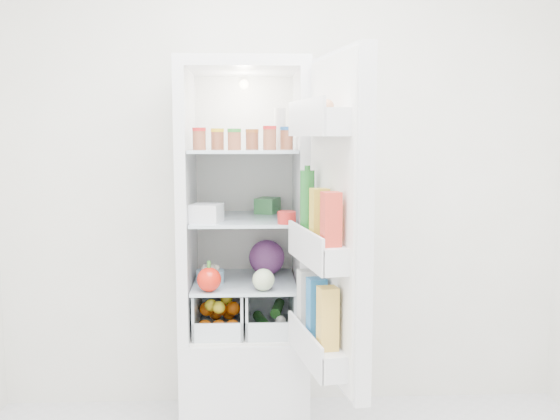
{
  "coord_description": "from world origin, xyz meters",
  "views": [
    {
      "loc": [
        -0.16,
        -1.81,
        1.46
      ],
      "look_at": [
        -0.04,
        0.95,
        1.12
      ],
      "focal_mm": 40.0,
      "sensor_mm": 36.0,
      "label": 1
    }
  ],
  "objects_px": {
    "red_cabbage": "(267,257)",
    "mushroom_bowl": "(210,277)",
    "refrigerator": "(245,293)",
    "fridge_door": "(332,227)"
  },
  "relations": [
    {
      "from": "refrigerator",
      "to": "fridge_door",
      "type": "relative_size",
      "value": 1.38
    },
    {
      "from": "mushroom_bowl",
      "to": "fridge_door",
      "type": "relative_size",
      "value": 0.1
    },
    {
      "from": "red_cabbage",
      "to": "mushroom_bowl",
      "type": "bearing_deg",
      "value": -149.63
    },
    {
      "from": "refrigerator",
      "to": "mushroom_bowl",
      "type": "relative_size",
      "value": 13.54
    },
    {
      "from": "mushroom_bowl",
      "to": "refrigerator",
      "type": "bearing_deg",
      "value": 34.31
    },
    {
      "from": "refrigerator",
      "to": "fridge_door",
      "type": "height_order",
      "value": "refrigerator"
    },
    {
      "from": "refrigerator",
      "to": "mushroom_bowl",
      "type": "distance_m",
      "value": 0.23
    },
    {
      "from": "mushroom_bowl",
      "to": "fridge_door",
      "type": "distance_m",
      "value": 0.8
    },
    {
      "from": "refrigerator",
      "to": "mushroom_bowl",
      "type": "bearing_deg",
      "value": -145.69
    },
    {
      "from": "red_cabbage",
      "to": "mushroom_bowl",
      "type": "relative_size",
      "value": 1.35
    }
  ]
}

